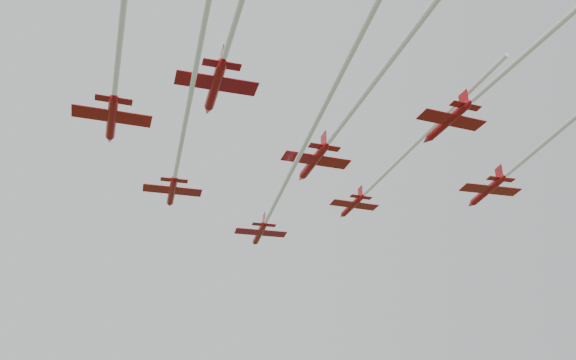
{
  "coord_description": "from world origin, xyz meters",
  "views": [
    {
      "loc": [
        -6.48,
        -79.07,
        14.49
      ],
      "look_at": [
        2.6,
        4.96,
        55.71
      ],
      "focal_mm": 40.0,
      "sensor_mm": 36.0,
      "label": 1
    }
  ],
  "objects": [
    {
      "name": "jet_row4_left",
      "position": [
        -6.37,
        -28.98,
        55.84
      ],
      "size": [
        12.17,
        50.29,
        2.78
      ],
      "rotation": [
        0.0,
        0.0,
        0.16
      ],
      "color": "#A60D12"
    },
    {
      "name": "jet_row3_mid",
      "position": [
        7.76,
        -10.77,
        56.17
      ],
      "size": [
        13.74,
        49.34,
        2.86
      ],
      "rotation": [
        0.0,
        0.0,
        0.2
      ],
      "color": "#A60D12"
    },
    {
      "name": "jet_row3_right",
      "position": [
        34.48,
        -11.86,
        55.17
      ],
      "size": [
        11.27,
        62.92,
        2.7
      ],
      "rotation": [
        0.0,
        0.0,
        0.11
      ],
      "color": "#A60D12"
    },
    {
      "name": "jet_row4_right",
      "position": [
        22.21,
        -27.39,
        54.03
      ],
      "size": [
        15.05,
        48.22,
        2.46
      ],
      "rotation": [
        0.0,
        0.0,
        0.25
      ],
      "color": "#A60D12"
    },
    {
      "name": "jet_lead",
      "position": [
        1.89,
        5.14,
        54.52
      ],
      "size": [
        11.81,
        68.4,
        2.63
      ],
      "rotation": [
        0.0,
        0.0,
        0.11
      ],
      "color": "#A60D12"
    },
    {
      "name": "jet_row3_left",
      "position": [
        -18.71,
        -20.99,
        57.57
      ],
      "size": [
        15.32,
        60.19,
        2.97
      ],
      "rotation": [
        0.0,
        0.0,
        0.19
      ],
      "color": "#A60D12"
    },
    {
      "name": "jet_row2_right",
      "position": [
        16.95,
        5.68,
        57.35
      ],
      "size": [
        12.9,
        47.57,
        2.39
      ],
      "rotation": [
        0.0,
        0.0,
        0.2
      ],
      "color": "#A60D12"
    },
    {
      "name": "jet_row2_left",
      "position": [
        -12.29,
        -6.55,
        55.3
      ],
      "size": [
        12.16,
        62.76,
        2.61
      ],
      "rotation": [
        0.0,
        0.0,
        0.13
      ],
      "color": "#A60D12"
    }
  ]
}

